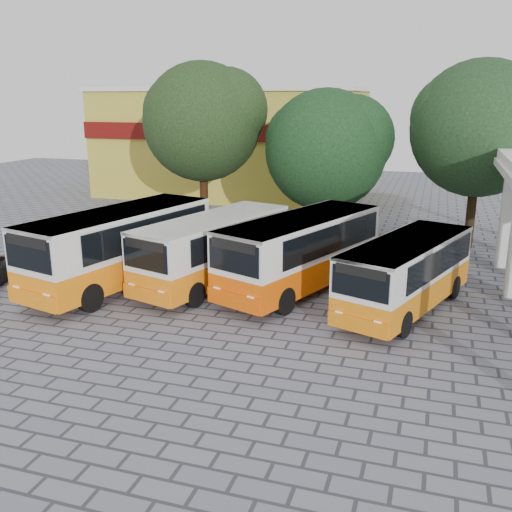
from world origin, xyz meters
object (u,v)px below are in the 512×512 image
(bus_far_left, at_px, (120,243))
(bus_centre_left, at_px, (214,246))
(bus_centre_right, at_px, (302,248))
(bus_far_right, at_px, (407,270))

(bus_far_left, bearing_deg, bus_centre_left, 34.17)
(bus_centre_left, bearing_deg, bus_far_left, -143.50)
(bus_centre_left, distance_m, bus_centre_right, 3.65)
(bus_far_right, bearing_deg, bus_centre_left, -165.18)
(bus_centre_right, bearing_deg, bus_far_right, 6.18)
(bus_far_left, distance_m, bus_far_right, 11.44)
(bus_far_left, distance_m, bus_centre_left, 3.84)
(bus_far_left, relative_size, bus_centre_left, 1.10)
(bus_centre_right, relative_size, bus_far_right, 1.13)
(bus_far_left, height_order, bus_centre_left, bus_far_left)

